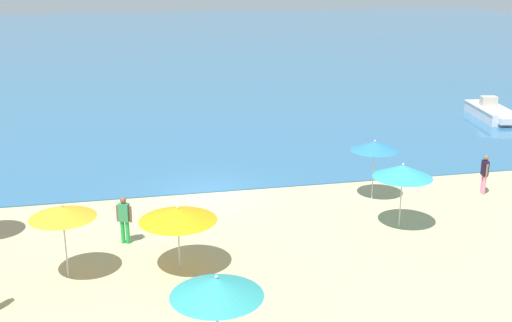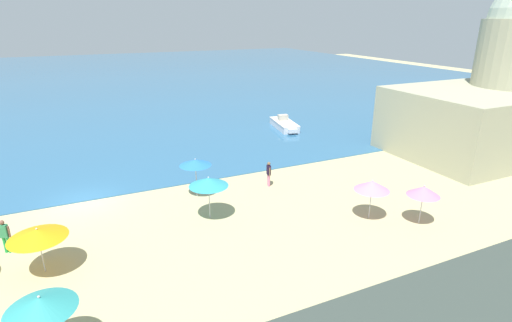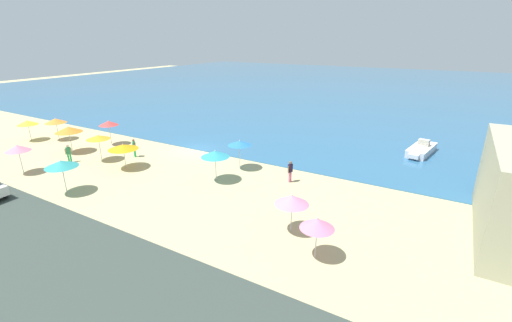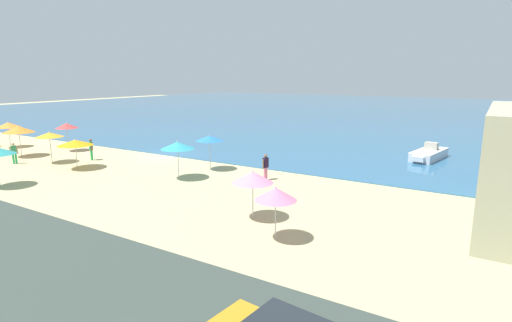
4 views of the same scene
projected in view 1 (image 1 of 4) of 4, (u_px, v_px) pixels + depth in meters
ground_plane at (209, 193)px, 27.46m from camera, size 160.00×160.00×0.00m
sea at (144, 44)px, 78.82m from camera, size 150.00×110.00×0.05m
beach_umbrella_0 at (62, 212)px, 19.42m from camera, size 2.04×2.04×2.44m
beach_umbrella_1 at (217, 287)px, 14.83m from camera, size 2.21×2.21×2.53m
beach_umbrella_4 at (403, 171)px, 23.20m from camera, size 2.19×2.19×2.52m
beach_umbrella_5 at (178, 214)px, 20.01m from camera, size 2.47×2.47×2.19m
beach_umbrella_9 at (375, 146)px, 26.12m from camera, size 1.97×1.97×2.54m
bather_0 at (485, 172)px, 27.11m from camera, size 0.28×0.56×1.71m
bather_1 at (124, 217)px, 22.24m from camera, size 0.53×0.35×1.73m
skiff_nearshore at (491, 112)px, 40.51m from camera, size 2.46×5.17×1.30m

